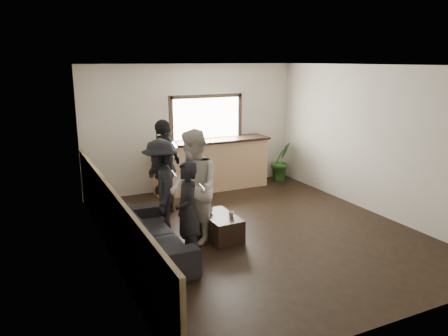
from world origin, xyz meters
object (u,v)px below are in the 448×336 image
sofa (149,234)px  cup_a (209,210)px  person_c (161,187)px  coffee_table (220,226)px  person_a (187,212)px  person_b (194,187)px  cup_b (231,214)px  person_d (165,167)px  potted_plant (281,161)px  bar_counter (211,162)px

sofa → cup_a: size_ratio=17.33×
cup_a → person_c: size_ratio=0.08×
coffee_table → cup_a: (-0.11, 0.19, 0.24)m
person_a → person_b: person_b is taller
cup_b → person_c: size_ratio=0.06×
person_c → person_d: 0.95m
cup_b → person_d: (-0.57, 1.67, 0.48)m
sofa → coffee_table: (1.24, 0.12, -0.12)m
sofa → person_d: 1.92m
sofa → potted_plant: 4.92m
person_b → person_d: (0.00, 1.49, -0.01)m
potted_plant → coffee_table: bearing=-137.8°
coffee_table → person_d: size_ratio=0.48×
coffee_table → person_c: person_c is taller
sofa → person_b: size_ratio=1.19×
sofa → cup_b: size_ratio=22.65×
coffee_table → cup_a: cup_a is taller
person_d → cup_b: bearing=65.3°
cup_b → cup_a: bearing=126.5°
bar_counter → person_d: bar_counter is taller
bar_counter → person_d: size_ratio=1.48×
bar_counter → person_a: bearing=-119.4°
person_b → person_d: size_ratio=1.01×
cup_a → cup_b: 0.41m
person_b → person_c: size_ratio=1.13×
potted_plant → person_c: size_ratio=0.59×
sofa → person_d: size_ratio=1.19×
bar_counter → person_b: 3.00m
cup_a → potted_plant: 3.83m
potted_plant → person_b: person_b is taller
potted_plant → person_a: person_a is taller
cup_a → person_a: (-0.68, -0.75, 0.31)m
potted_plant → person_a: 4.83m
coffee_table → potted_plant: potted_plant is taller
bar_counter → potted_plant: size_ratio=2.83×
bar_counter → potted_plant: (1.85, -0.05, -0.16)m
cup_a → potted_plant: potted_plant is taller
cup_b → coffee_table: bearing=134.0°
cup_a → person_c: 0.90m
bar_counter → coffee_table: bearing=-111.0°
coffee_table → person_a: 1.11m
sofa → cup_a: bearing=-74.0°
coffee_table → cup_a: size_ratio=6.92×
person_a → person_d: 2.12m
coffee_table → cup_b: (0.14, -0.14, 0.24)m
person_b → potted_plant: bearing=127.7°
cup_b → person_a: size_ratio=0.06×
bar_counter → person_c: (-1.80, -1.99, 0.17)m
coffee_table → bar_counter: bearing=69.0°
cup_a → person_c: person_c is taller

